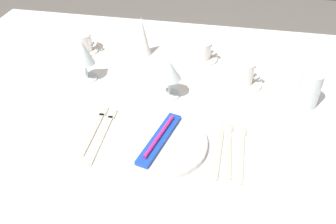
{
  "coord_description": "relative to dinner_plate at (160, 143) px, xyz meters",
  "views": [
    {
      "loc": [
        0.13,
        -0.88,
        1.4
      ],
      "look_at": [
        -0.02,
        -0.1,
        0.76
      ],
      "focal_mm": 37.3,
      "sensor_mm": 36.0,
      "label": 1
    }
  ],
  "objects": [
    {
      "name": "dining_table",
      "position": [
        0.02,
        0.22,
        -0.09
      ],
      "size": [
        1.8,
        1.11,
        0.74
      ],
      "color": "white",
      "rests_on": "ground"
    },
    {
      "name": "fork_outer",
      "position": [
        -0.16,
        0.02,
        -0.01
      ],
      "size": [
        0.02,
        0.23,
        0.0
      ],
      "color": "beige",
      "rests_on": "dining_table"
    },
    {
      "name": "coffee_cup_left",
      "position": [
        0.21,
        0.34,
        0.04
      ],
      "size": [
        0.1,
        0.07,
        0.07
      ],
      "color": "white",
      "rests_on": "saucer_left"
    },
    {
      "name": "saucer_far",
      "position": [
        0.05,
        0.47,
        -0.0
      ],
      "size": [
        0.13,
        0.13,
        0.01
      ],
      "primitive_type": "cylinder",
      "color": "white",
      "rests_on": "dining_table"
    },
    {
      "name": "wine_glass_left",
      "position": [
        -0.02,
        0.23,
        0.08
      ],
      "size": [
        0.08,
        0.08,
        0.13
      ],
      "color": "silver",
      "rests_on": "dining_table"
    },
    {
      "name": "dinner_plate",
      "position": [
        0.0,
        0.0,
        0.0
      ],
      "size": [
        0.26,
        0.26,
        0.02
      ],
      "primitive_type": "cylinder",
      "color": "white",
      "rests_on": "dining_table"
    },
    {
      "name": "drink_tumbler",
      "position": [
        0.4,
        0.26,
        0.04
      ],
      "size": [
        0.07,
        0.07,
        0.11
      ],
      "color": "silver",
      "rests_on": "dining_table"
    },
    {
      "name": "napkin_folded",
      "position": [
        -0.16,
        0.47,
        0.07
      ],
      "size": [
        0.06,
        0.06,
        0.15
      ],
      "primitive_type": "cone",
      "color": "white",
      "rests_on": "dining_table"
    },
    {
      "name": "saucer_left",
      "position": [
        0.21,
        0.34,
        -0.0
      ],
      "size": [
        0.14,
        0.14,
        0.01
      ],
      "primitive_type": "cylinder",
      "color": "white",
      "rests_on": "dining_table"
    },
    {
      "name": "dinner_knife",
      "position": [
        0.16,
        0.01,
        -0.01
      ],
      "size": [
        0.02,
        0.22,
        0.0
      ],
      "color": "beige",
      "rests_on": "dining_table"
    },
    {
      "name": "wine_glass_right",
      "position": [
        -0.31,
        0.27,
        0.08
      ],
      "size": [
        0.07,
        0.07,
        0.14
      ],
      "color": "silver",
      "rests_on": "dining_table"
    },
    {
      "name": "spoon_dessert",
      "position": [
        0.22,
        0.04,
        -0.01
      ],
      "size": [
        0.03,
        0.21,
        0.01
      ],
      "color": "beige",
      "rests_on": "dining_table"
    },
    {
      "name": "fork_inner",
      "position": [
        -0.19,
        0.03,
        -0.01
      ],
      "size": [
        0.02,
        0.21,
        0.0
      ],
      "color": "beige",
      "rests_on": "dining_table"
    },
    {
      "name": "toothbrush_package",
      "position": [
        -0.0,
        0.0,
        0.02
      ],
      "size": [
        0.08,
        0.21,
        0.02
      ],
      "color": "blue",
      "rests_on": "dinner_plate"
    },
    {
      "name": "spoon_soup",
      "position": [
        0.18,
        0.04,
        -0.01
      ],
      "size": [
        0.03,
        0.21,
        0.01
      ],
      "color": "beige",
      "rests_on": "dining_table"
    },
    {
      "name": "coffee_cup_right",
      "position": [
        -0.4,
        0.45,
        0.03
      ],
      "size": [
        0.11,
        0.09,
        0.06
      ],
      "color": "white",
      "rests_on": "saucer_right"
    },
    {
      "name": "saucer_right",
      "position": [
        -0.4,
        0.45,
        -0.0
      ],
      "size": [
        0.12,
        0.12,
        0.01
      ],
      "primitive_type": "cylinder",
      "color": "white",
      "rests_on": "dining_table"
    },
    {
      "name": "coffee_cup_far",
      "position": [
        0.05,
        0.47,
        0.03
      ],
      "size": [
        0.1,
        0.08,
        0.06
      ],
      "color": "white",
      "rests_on": "saucer_far"
    }
  ]
}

